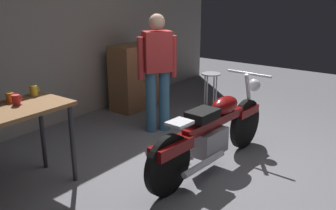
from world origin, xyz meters
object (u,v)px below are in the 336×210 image
(wooden_dresser, at_px, (134,77))
(mug_yellow_tall, at_px, (34,91))
(motorcycle, at_px, (213,131))
(mug_red_diner, at_px, (16,100))
(person_standing, at_px, (157,68))
(shop_stool, at_px, (211,82))
(mug_orange_travel, at_px, (10,97))

(wooden_dresser, distance_m, mug_yellow_tall, 2.54)
(motorcycle, distance_m, mug_red_diner, 2.12)
(person_standing, distance_m, mug_yellow_tall, 1.82)
(mug_yellow_tall, bearing_deg, mug_red_diner, -153.28)
(mug_red_diner, xyz_separation_m, mug_yellow_tall, (0.31, 0.15, 0.00))
(person_standing, bearing_deg, wooden_dresser, -88.49)
(shop_stool, height_order, wooden_dresser, wooden_dresser)
(shop_stool, bearing_deg, wooden_dresser, 121.55)
(motorcycle, height_order, mug_orange_travel, mug_orange_travel)
(person_standing, relative_size, mug_red_diner, 14.88)
(shop_stool, xyz_separation_m, wooden_dresser, (-0.68, 1.11, 0.05))
(motorcycle, relative_size, wooden_dresser, 1.99)
(motorcycle, relative_size, person_standing, 1.31)
(shop_stool, distance_m, wooden_dresser, 1.30)
(shop_stool, relative_size, mug_yellow_tall, 5.64)
(motorcycle, height_order, wooden_dresser, wooden_dresser)
(shop_stool, bearing_deg, mug_red_diner, 176.12)
(person_standing, height_order, mug_red_diner, person_standing)
(person_standing, height_order, wooden_dresser, person_standing)
(shop_stool, height_order, mug_yellow_tall, mug_yellow_tall)
(mug_yellow_tall, bearing_deg, mug_orange_travel, -177.07)
(shop_stool, xyz_separation_m, mug_red_diner, (-3.39, 0.23, 0.45))
(motorcycle, bearing_deg, wooden_dresser, 65.81)
(shop_stool, distance_m, mug_orange_travel, 3.42)
(person_standing, distance_m, shop_stool, 1.36)
(wooden_dresser, height_order, mug_orange_travel, wooden_dresser)
(motorcycle, bearing_deg, shop_stool, 34.55)
(wooden_dresser, xyz_separation_m, mug_yellow_tall, (-2.40, -0.72, 0.41))
(person_standing, relative_size, mug_yellow_tall, 14.71)
(wooden_dresser, relative_size, mug_yellow_tall, 9.69)
(person_standing, bearing_deg, shop_stool, -152.24)
(person_standing, xyz_separation_m, mug_yellow_tall, (-1.80, 0.26, 0.03))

